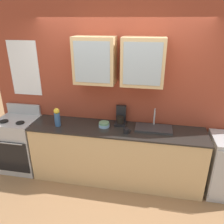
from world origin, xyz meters
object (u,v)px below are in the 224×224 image
sink_faucet (154,128)px  stove_range (20,144)px  coffee_maker (121,117)px  vase (57,117)px  bowl_stack (104,124)px  cup_near_sink (126,131)px

sink_faucet → stove_range: bearing=-177.8°
stove_range → coffee_maker: (1.72, 0.19, 0.57)m
vase → coffee_maker: (0.95, 0.26, -0.04)m
stove_range → coffee_maker: size_ratio=3.84×
coffee_maker → sink_faucet: bearing=-11.8°
stove_range → vase: 0.98m
bowl_stack → cup_near_sink: cup_near_sink is taller
stove_range → vase: size_ratio=3.82×
sink_faucet → vase: bearing=-174.0°
cup_near_sink → sink_faucet: bearing=27.8°
vase → coffee_maker: size_ratio=1.01×
stove_range → sink_faucet: sink_faucet is taller
vase → coffee_maker: vase is taller
vase → cup_near_sink: bearing=-2.6°
sink_faucet → cup_near_sink: (-0.39, -0.21, 0.02)m
bowl_stack → vase: 0.73m
sink_faucet → cup_near_sink: bearing=-152.2°
stove_range → bowl_stack: (1.49, 0.03, 0.50)m
stove_range → cup_near_sink: bearing=-3.7°
stove_range → cup_near_sink: size_ratio=9.97×
vase → cup_near_sink: (1.08, -0.05, -0.11)m
sink_faucet → cup_near_sink: size_ratio=4.93×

